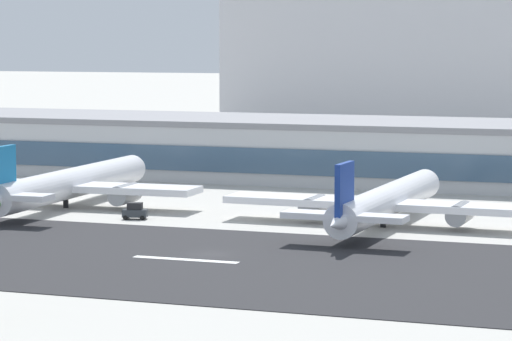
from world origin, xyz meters
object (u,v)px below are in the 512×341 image
at_px(terminal_building, 331,149).
at_px(airliner_blue_tail_gate_0, 66,185).
at_px(airliner_navy_tail_gate_1, 384,203).
at_px(service_baggage_tug_0, 135,211).

height_order(terminal_building, airliner_blue_tail_gate_0, terminal_building).
bearing_deg(airliner_blue_tail_gate_0, terminal_building, -29.23).
distance_m(terminal_building, airliner_blue_tail_gate_0, 53.46).
distance_m(airliner_navy_tail_gate_1, service_baggage_tug_0, 32.82).
relative_size(airliner_blue_tail_gate_0, service_baggage_tug_0, 13.87).
height_order(airliner_blue_tail_gate_0, airliner_navy_tail_gate_1, airliner_blue_tail_gate_0).
relative_size(terminal_building, airliner_blue_tail_gate_0, 4.47).
bearing_deg(airliner_blue_tail_gate_0, service_baggage_tug_0, -119.10).
bearing_deg(airliner_navy_tail_gate_1, service_baggage_tug_0, 98.81).
distance_m(airliner_blue_tail_gate_0, service_baggage_tug_0, 15.88).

